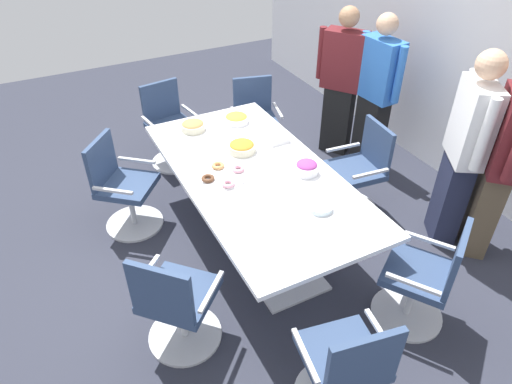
# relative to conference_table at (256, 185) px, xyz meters

# --- Properties ---
(ground_plane) EXTENTS (10.00, 10.00, 0.01)m
(ground_plane) POSITION_rel_conference_table_xyz_m (0.00, 0.00, -0.63)
(ground_plane) COLOR #2D303D
(back_wall) EXTENTS (8.00, 0.10, 2.80)m
(back_wall) POSITION_rel_conference_table_xyz_m (0.00, 2.40, 0.77)
(back_wall) COLOR white
(back_wall) RESTS_ON ground
(conference_table) EXTENTS (2.40, 1.20, 0.75)m
(conference_table) POSITION_rel_conference_table_xyz_m (0.00, 0.00, 0.00)
(conference_table) COLOR white
(conference_table) RESTS_ON ground
(office_chair_0) EXTENTS (0.66, 0.66, 0.91)m
(office_chair_0) POSITION_rel_conference_table_xyz_m (-1.33, 0.67, -0.22)
(office_chair_0) COLOR silver
(office_chair_0) RESTS_ON ground
(office_chair_1) EXTENTS (0.62, 0.62, 0.91)m
(office_chair_1) POSITION_rel_conference_table_xyz_m (-1.66, -0.23, -0.22)
(office_chair_1) COLOR silver
(office_chair_1) RESTS_ON ground
(office_chair_2) EXTENTS (0.76, 0.76, 0.91)m
(office_chair_2) POSITION_rel_conference_table_xyz_m (-0.76, -0.98, -0.22)
(office_chair_2) COLOR silver
(office_chair_2) RESTS_ON ground
(office_chair_3) EXTENTS (0.76, 0.76, 0.91)m
(office_chair_3) POSITION_rel_conference_table_xyz_m (0.74, -0.99, -0.22)
(office_chair_3) COLOR silver
(office_chair_3) RESTS_ON ground
(office_chair_4) EXTENTS (0.62, 0.62, 0.91)m
(office_chair_4) POSITION_rel_conference_table_xyz_m (1.66, -0.25, -0.22)
(office_chair_4) COLOR silver
(office_chair_4) RESTS_ON ground
(office_chair_5) EXTENTS (0.75, 0.75, 0.91)m
(office_chair_5) POSITION_rel_conference_table_xyz_m (1.34, 0.68, -0.22)
(office_chair_5) COLOR silver
(office_chair_5) RESTS_ON ground
(office_chair_6) EXTENTS (0.59, 0.59, 0.91)m
(office_chair_6) POSITION_rel_conference_table_xyz_m (0.02, 1.10, -0.22)
(office_chair_6) COLOR silver
(office_chair_6) RESTS_ON ground
(person_standing_0) EXTENTS (0.55, 0.43, 1.67)m
(person_standing_0) POSITION_rel_conference_table_xyz_m (-1.02, 1.59, 0.24)
(person_standing_0) COLOR black
(person_standing_0) RESTS_ON ground
(person_standing_1) EXTENTS (0.61, 0.25, 1.68)m
(person_standing_1) POSITION_rel_conference_table_xyz_m (-0.62, 1.75, 0.24)
(person_standing_1) COLOR black
(person_standing_1) RESTS_ON ground
(person_standing_2) EXTENTS (0.56, 0.42, 1.76)m
(person_standing_2) POSITION_rel_conference_table_xyz_m (0.71, 1.57, 0.30)
(person_standing_2) COLOR #232842
(person_standing_2) RESTS_ON ground
(person_standing_3) EXTENTS (0.49, 0.48, 1.77)m
(person_standing_3) POSITION_rel_conference_table_xyz_m (0.97, 1.70, 0.30)
(person_standing_3) COLOR brown
(person_standing_3) RESTS_ON ground
(snack_bowl_chips_yellow) EXTENTS (0.24, 0.24, 0.09)m
(snack_bowl_chips_yellow) POSITION_rel_conference_table_xyz_m (-0.88, 0.23, 0.17)
(snack_bowl_chips_yellow) COLOR white
(snack_bowl_chips_yellow) RESTS_ON conference_table
(snack_bowl_candy_mix) EXTENTS (0.20, 0.20, 0.12)m
(snack_bowl_candy_mix) POSITION_rel_conference_table_xyz_m (0.20, 0.37, 0.18)
(snack_bowl_candy_mix) COLOR white
(snack_bowl_candy_mix) RESTS_ON conference_table
(snack_bowl_cookies) EXTENTS (0.23, 0.23, 0.10)m
(snack_bowl_cookies) POSITION_rel_conference_table_xyz_m (-0.93, -0.20, 0.17)
(snack_bowl_cookies) COLOR beige
(snack_bowl_cookies) RESTS_ON conference_table
(snack_bowl_chips_orange) EXTENTS (0.25, 0.25, 0.10)m
(snack_bowl_chips_orange) POSITION_rel_conference_table_xyz_m (-0.36, 0.04, 0.17)
(snack_bowl_chips_orange) COLOR beige
(snack_bowl_chips_orange) RESTS_ON conference_table
(donut_platter) EXTENTS (0.38, 0.39, 0.04)m
(donut_platter) POSITION_rel_conference_table_xyz_m (-0.07, -0.26, 0.14)
(donut_platter) COLOR white
(donut_platter) RESTS_ON conference_table
(plate_stack) EXTENTS (0.19, 0.19, 0.04)m
(plate_stack) POSITION_rel_conference_table_xyz_m (0.65, 0.20, 0.15)
(plate_stack) COLOR white
(plate_stack) RESTS_ON conference_table
(napkin_pile) EXTENTS (0.20, 0.20, 0.06)m
(napkin_pile) POSITION_rel_conference_table_xyz_m (-0.39, 0.41, 0.15)
(napkin_pile) COLOR white
(napkin_pile) RESTS_ON conference_table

